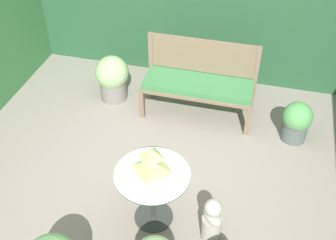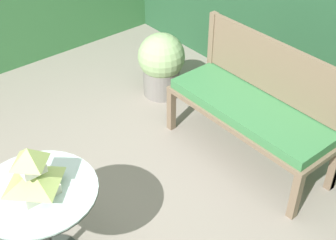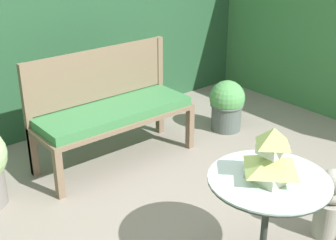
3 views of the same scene
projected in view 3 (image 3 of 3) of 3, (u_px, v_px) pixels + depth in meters
The scene contains 8 objects.
ground at pixel (182, 216), 3.52m from camera, with size 30.00×30.00×0.00m, color gray.
foliage_hedge_back at pixel (24, 9), 4.80m from camera, with size 6.40×1.03×2.39m, color #234C2D.
garden_bench at pixel (115, 116), 4.15m from camera, with size 1.45×0.52×0.53m.
bench_backrest at pixel (99, 80), 4.21m from camera, with size 1.45×0.06×1.00m.
patio_table at pixel (267, 198), 2.81m from camera, with size 0.73×0.73×0.66m.
pagoda_birdhouse at pixel (271, 158), 2.70m from camera, with size 0.30×0.30×0.33m.
garden_bust at pixel (330, 204), 3.22m from camera, with size 0.27×0.28×0.52m.
potted_plant_bench_left at pixel (227, 105), 4.84m from camera, with size 0.37×0.37×0.53m.
Camera 3 is at (-1.95, -2.19, 2.08)m, focal length 50.00 mm.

